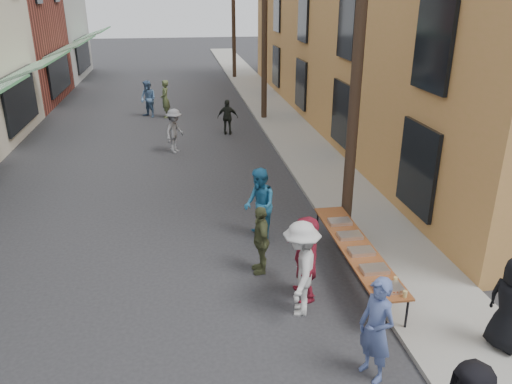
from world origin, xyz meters
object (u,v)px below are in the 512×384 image
object	(u,v)px
utility_pole_near	(359,47)
utility_pole_mid	(265,19)
server	(511,304)
serving_table	(356,248)
guest_front_c	(259,205)
catering_tray_sausage	(388,288)
utility_pole_far	(233,9)

from	to	relation	value
utility_pole_near	utility_pole_mid	size ratio (longest dim) A/B	1.00
utility_pole_mid	server	size ratio (longest dim) A/B	5.42
serving_table	server	size ratio (longest dim) A/B	2.41
guest_front_c	utility_pole_mid	bearing A→B (deg)	163.43
catering_tray_sausage	server	distance (m)	1.95
utility_pole_near	utility_pole_mid	distance (m)	12.00
utility_pole_mid	utility_pole_far	world-z (taller)	same
guest_front_c	server	xyz separation A→B (m)	(3.37, -4.68, 0.03)
guest_front_c	server	bearing A→B (deg)	29.49
utility_pole_near	utility_pole_mid	world-z (taller)	same
utility_pole_near	utility_pole_far	world-z (taller)	same
utility_pole_near	server	distance (m)	6.02
utility_pole_mid	server	xyz separation A→B (m)	(1.18, -16.70, -3.57)
utility_pole_far	serving_table	distance (m)	26.37
utility_pole_mid	guest_front_c	size ratio (longest dim) A/B	5.00
utility_pole_near	guest_front_c	bearing A→B (deg)	-179.34
serving_table	utility_pole_far	bearing A→B (deg)	88.90
utility_pole_mid	serving_table	distance (m)	14.60
utility_pole_far	guest_front_c	xyz separation A→B (m)	(-2.19, -24.03, -3.60)
utility_pole_mid	server	distance (m)	17.12
utility_pole_near	utility_pole_far	bearing A→B (deg)	90.00
utility_pole_near	guest_front_c	distance (m)	4.21
utility_pole_near	server	xyz separation A→B (m)	(1.18, -4.70, -3.57)
utility_pole_far	catering_tray_sausage	bearing A→B (deg)	-91.03
serving_table	catering_tray_sausage	world-z (taller)	catering_tray_sausage
serving_table	guest_front_c	distance (m)	2.67
utility_pole_near	catering_tray_sausage	bearing A→B (deg)	-97.62
utility_pole_mid	serving_table	world-z (taller)	utility_pole_mid
utility_pole_far	guest_front_c	distance (m)	24.39
utility_pole_near	catering_tray_sausage	distance (m)	5.29
guest_front_c	server	distance (m)	5.77
serving_table	utility_pole_near	bearing A→B (deg)	76.53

